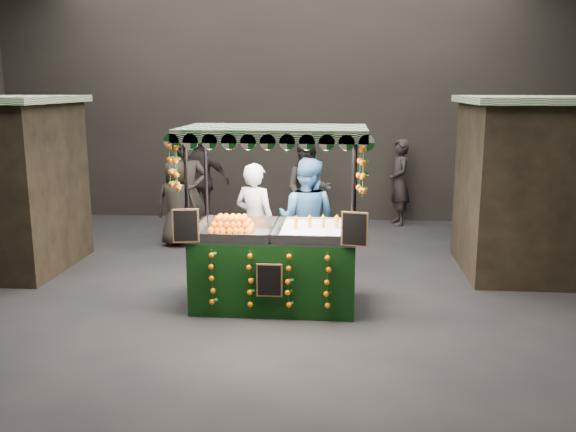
{
  "coord_description": "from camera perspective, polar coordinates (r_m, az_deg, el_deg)",
  "views": [
    {
      "loc": [
        1.18,
        -7.83,
        2.74
      ],
      "look_at": [
        0.46,
        0.18,
        1.06
      ],
      "focal_mm": 38.84,
      "sensor_mm": 36.0,
      "label": 1
    }
  ],
  "objects": [
    {
      "name": "juice_stall",
      "position": [
        7.83,
        -1.19,
        -3.3
      ],
      "size": [
        2.33,
        1.37,
        2.26
      ],
      "color": "black",
      "rests_on": "ground"
    },
    {
      "name": "shopper_6",
      "position": [
        12.63,
        10.15,
        3.06
      ],
      "size": [
        0.52,
        0.7,
        1.72
      ],
      "rotation": [
        0.0,
        0.0,
        -1.38
      ],
      "color": "black",
      "rests_on": "ground"
    },
    {
      "name": "shopper_4",
      "position": [
        10.95,
        -10.15,
        1.15
      ],
      "size": [
        0.76,
        0.52,
        1.5
      ],
      "rotation": [
        0.0,
        0.0,
        3.08
      ],
      "color": "black",
      "rests_on": "ground"
    },
    {
      "name": "ground",
      "position": [
        8.38,
        -3.27,
        -7.3
      ],
      "size": [
        12.0,
        12.0,
        0.0
      ],
      "primitive_type": "plane",
      "color": "black",
      "rests_on": "ground"
    },
    {
      "name": "vendor_blue",
      "position": [
        8.8,
        1.72,
        -0.38
      ],
      "size": [
        1.0,
        0.87,
        1.77
      ],
      "rotation": [
        0.0,
        0.0,
        2.88
      ],
      "color": "#285180",
      "rests_on": "ground"
    },
    {
      "name": "shopper_0",
      "position": [
        10.97,
        -9.16,
        2.14
      ],
      "size": [
        0.76,
        0.59,
        1.86
      ],
      "rotation": [
        0.0,
        0.0,
        0.24
      ],
      "color": "#282420",
      "rests_on": "ground"
    },
    {
      "name": "vendor_grey",
      "position": [
        8.8,
        -3.04,
        -0.62
      ],
      "size": [
        0.73,
        0.63,
        1.7
      ],
      "rotation": [
        0.0,
        0.0,
        2.72
      ],
      "color": "gray",
      "rests_on": "ground"
    },
    {
      "name": "shopper_5",
      "position": [
        10.69,
        18.53,
        0.46
      ],
      "size": [
        1.36,
        1.23,
        1.5
      ],
      "rotation": [
        0.0,
        0.0,
        2.45
      ],
      "color": "black",
      "rests_on": "ground"
    },
    {
      "name": "shopper_2",
      "position": [
        12.24,
        -7.89,
        3.22
      ],
      "size": [
        1.14,
        0.59,
        1.87
      ],
      "rotation": [
        0.0,
        0.0,
        3.02
      ],
      "color": "black",
      "rests_on": "ground"
    },
    {
      "name": "neighbour_stall_right",
      "position": [
        9.98,
        23.92,
        2.53
      ],
      "size": [
        3.0,
        2.2,
        2.6
      ],
      "color": "black",
      "rests_on": "ground"
    },
    {
      "name": "shopper_1",
      "position": [
        11.25,
        1.87,
        2.34
      ],
      "size": [
        0.95,
        0.79,
        1.78
      ],
      "rotation": [
        0.0,
        0.0,
        -0.14
      ],
      "color": "#282420",
      "rests_on": "ground"
    },
    {
      "name": "market_hall",
      "position": [
        7.95,
        -3.57,
        16.41
      ],
      "size": [
        12.1,
        10.1,
        5.05
      ],
      "color": "black",
      "rests_on": "ground"
    },
    {
      "name": "shopper_3",
      "position": [
        11.48,
        18.25,
        1.62
      ],
      "size": [
        1.23,
        1.06,
        1.66
      ],
      "rotation": [
        0.0,
        0.0,
        0.52
      ],
      "color": "#2C2723",
      "rests_on": "ground"
    }
  ]
}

